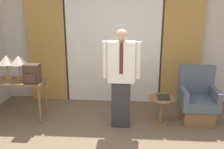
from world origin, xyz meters
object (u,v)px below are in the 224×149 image
object	(u,v)px
table_lamp_right	(18,61)
book	(164,97)
person	(121,76)
side_table	(161,106)
table_lamp_left	(6,61)
desk	(14,87)
backpack	(32,74)
armchair	(197,102)

from	to	relation	value
table_lamp_right	book	world-z (taller)	table_lamp_right
person	book	world-z (taller)	person
side_table	table_lamp_left	bearing A→B (deg)	177.57
side_table	book	bearing A→B (deg)	-40.62
desk	side_table	world-z (taller)	desk
table_lamp_left	person	xyz separation A→B (m)	(2.00, -0.23, -0.16)
desk	book	world-z (taller)	desk
backpack	armchair	bearing A→B (deg)	4.76
book	backpack	bearing A→B (deg)	-178.78
desk	armchair	bearing A→B (deg)	2.13
side_table	book	size ratio (longest dim) A/B	2.17
table_lamp_right	side_table	bearing A→B (deg)	-2.65
table_lamp_left	armchair	bearing A→B (deg)	0.90
backpack	book	bearing A→B (deg)	1.22
person	side_table	size ratio (longest dim) A/B	3.37
desk	table_lamp_right	world-z (taller)	table_lamp_right
desk	table_lamp_left	distance (m)	0.47
table_lamp_left	book	bearing A→B (deg)	-2.87
desk	backpack	xyz separation A→B (m)	(0.40, -0.12, 0.29)
backpack	table_lamp_right	bearing A→B (deg)	148.26
armchair	table_lamp_left	bearing A→B (deg)	-179.10
desk	backpack	world-z (taller)	backpack
table_lamp_left	side_table	distance (m)	2.79
armchair	book	distance (m)	0.66
table_lamp_right	backpack	distance (m)	0.39
desk	table_lamp_right	distance (m)	0.47
desk	armchair	world-z (taller)	armchair
table_lamp_left	backpack	bearing A→B (deg)	-19.70
desk	table_lamp_left	world-z (taller)	table_lamp_left
armchair	person	bearing A→B (deg)	-167.82
armchair	book	xyz separation A→B (m)	(-0.62, -0.19, 0.15)
backpack	person	world-z (taller)	person
side_table	armchair	bearing A→B (deg)	14.49
person	book	xyz separation A→B (m)	(0.71, 0.10, -0.39)
armchair	side_table	bearing A→B (deg)	-165.51
table_lamp_left	armchair	xyz separation A→B (m)	(3.33, 0.05, -0.70)
table_lamp_left	book	xyz separation A→B (m)	(2.72, -0.14, -0.55)
backpack	book	xyz separation A→B (m)	(2.20, 0.05, -0.38)
backpack	side_table	bearing A→B (deg)	1.81
armchair	side_table	xyz separation A→B (m)	(-0.64, -0.17, -0.02)
backpack	table_lamp_left	bearing A→B (deg)	160.30
desk	backpack	distance (m)	0.51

